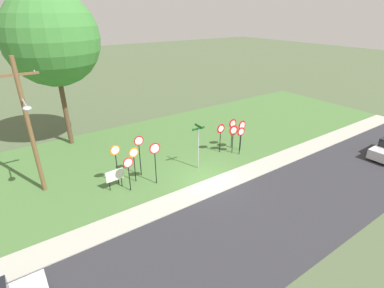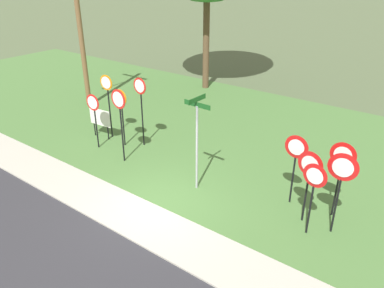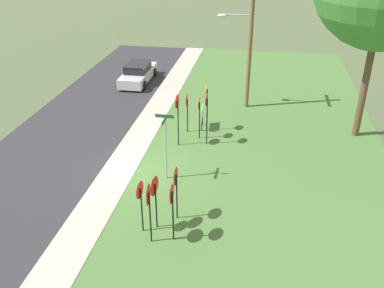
{
  "view_description": "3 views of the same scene",
  "coord_description": "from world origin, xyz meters",
  "px_view_note": "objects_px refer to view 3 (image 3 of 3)",
  "views": [
    {
      "loc": [
        -9.78,
        -12.4,
        9.82
      ],
      "look_at": [
        0.26,
        2.06,
        1.68
      ],
      "focal_mm": 27.09,
      "sensor_mm": 36.0,
      "label": 1
    },
    {
      "loc": [
        6.61,
        -7.02,
        6.76
      ],
      "look_at": [
        -0.28,
        2.22,
        1.17
      ],
      "focal_mm": 35.46,
      "sensor_mm": 36.0,
      "label": 2
    },
    {
      "loc": [
        16.2,
        5.41,
        10.25
      ],
      "look_at": [
        0.08,
        2.67,
        1.71
      ],
      "focal_mm": 39.46,
      "sensor_mm": 36.0,
      "label": 3
    }
  ],
  "objects_px": {
    "yield_sign_center": "(148,200)",
    "yield_sign_near_right": "(172,200)",
    "stop_sign_far_left": "(177,109)",
    "parked_hatchback_near": "(138,73)",
    "stop_sign_near_right": "(199,109)",
    "stop_sign_far_center": "(187,105)",
    "yield_sign_far_right": "(140,195)",
    "yield_sign_near_left": "(154,191)",
    "stop_sign_near_left": "(207,109)",
    "notice_board": "(202,114)",
    "stop_sign_far_right": "(207,98)",
    "street_name_post": "(165,142)",
    "utility_pole": "(248,39)",
    "yield_sign_far_left": "(176,182)"
  },
  "relations": [
    {
      "from": "yield_sign_center",
      "to": "yield_sign_near_right",
      "type": "bearing_deg",
      "value": 102.23
    },
    {
      "from": "stop_sign_far_left",
      "to": "parked_hatchback_near",
      "type": "bearing_deg",
      "value": -149.94
    },
    {
      "from": "stop_sign_near_right",
      "to": "stop_sign_far_center",
      "type": "bearing_deg",
      "value": -133.29
    },
    {
      "from": "yield_sign_far_right",
      "to": "yield_sign_center",
      "type": "height_order",
      "value": "yield_sign_center"
    },
    {
      "from": "yield_sign_near_left",
      "to": "yield_sign_far_right",
      "type": "relative_size",
      "value": 1.03
    },
    {
      "from": "stop_sign_near_left",
      "to": "stop_sign_far_left",
      "type": "xyz_separation_m",
      "value": [
        0.35,
        -1.43,
        0.02
      ]
    },
    {
      "from": "notice_board",
      "to": "parked_hatchback_near",
      "type": "bearing_deg",
      "value": -144.93
    },
    {
      "from": "stop_sign_far_right",
      "to": "street_name_post",
      "type": "relative_size",
      "value": 0.86
    },
    {
      "from": "stop_sign_far_right",
      "to": "yield_sign_far_right",
      "type": "relative_size",
      "value": 1.25
    },
    {
      "from": "stop_sign_far_center",
      "to": "utility_pole",
      "type": "relative_size",
      "value": 0.29
    },
    {
      "from": "street_name_post",
      "to": "stop_sign_near_right",
      "type": "bearing_deg",
      "value": 170.41
    },
    {
      "from": "parked_hatchback_near",
      "to": "notice_board",
      "type": "bearing_deg",
      "value": 39.18
    },
    {
      "from": "stop_sign_near_right",
      "to": "yield_sign_far_left",
      "type": "xyz_separation_m",
      "value": [
        7.0,
        0.2,
        -0.0
      ]
    },
    {
      "from": "yield_sign_near_right",
      "to": "yield_sign_far_left",
      "type": "relative_size",
      "value": 1.04
    },
    {
      "from": "notice_board",
      "to": "utility_pole",
      "type": "bearing_deg",
      "value": 145.03
    },
    {
      "from": "stop_sign_near_left",
      "to": "yield_sign_far_left",
      "type": "distance_m",
      "value": 6.41
    },
    {
      "from": "yield_sign_near_left",
      "to": "parked_hatchback_near",
      "type": "distance_m",
      "value": 16.95
    },
    {
      "from": "yield_sign_center",
      "to": "utility_pole",
      "type": "height_order",
      "value": "utility_pole"
    },
    {
      "from": "yield_sign_far_left",
      "to": "notice_board",
      "type": "height_order",
      "value": "yield_sign_far_left"
    },
    {
      "from": "utility_pole",
      "to": "notice_board",
      "type": "bearing_deg",
      "value": -30.92
    },
    {
      "from": "utility_pole",
      "to": "yield_sign_near_right",
      "type": "bearing_deg",
      "value": -7.8
    },
    {
      "from": "stop_sign_near_left",
      "to": "yield_sign_far_right",
      "type": "xyz_separation_m",
      "value": [
        7.37,
        -1.39,
        -0.41
      ]
    },
    {
      "from": "utility_pole",
      "to": "stop_sign_near_right",
      "type": "bearing_deg",
      "value": -23.42
    },
    {
      "from": "stop_sign_near_right",
      "to": "stop_sign_far_center",
      "type": "xyz_separation_m",
      "value": [
        -0.7,
        -0.77,
        -0.09
      ]
    },
    {
      "from": "yield_sign_near_right",
      "to": "street_name_post",
      "type": "height_order",
      "value": "street_name_post"
    },
    {
      "from": "yield_sign_center",
      "to": "street_name_post",
      "type": "bearing_deg",
      "value": -179.39
    },
    {
      "from": "yield_sign_far_right",
      "to": "notice_board",
      "type": "bearing_deg",
      "value": -178.69
    },
    {
      "from": "yield_sign_near_right",
      "to": "parked_hatchback_near",
      "type": "xyz_separation_m",
      "value": [
        -16.65,
        -6.09,
        -1.15
      ]
    },
    {
      "from": "yield_sign_near_right",
      "to": "yield_sign_center",
      "type": "height_order",
      "value": "yield_sign_center"
    },
    {
      "from": "stop_sign_near_left",
      "to": "stop_sign_near_right",
      "type": "height_order",
      "value": "stop_sign_near_left"
    },
    {
      "from": "stop_sign_near_right",
      "to": "yield_sign_center",
      "type": "distance_m",
      "value": 8.5
    },
    {
      "from": "yield_sign_far_left",
      "to": "yield_sign_center",
      "type": "xyz_separation_m",
      "value": [
        1.49,
        -0.65,
        0.13
      ]
    },
    {
      "from": "stop_sign_far_left",
      "to": "yield_sign_near_right",
      "type": "distance_m",
      "value": 7.43
    },
    {
      "from": "utility_pole",
      "to": "yield_sign_near_left",
      "type": "bearing_deg",
      "value": -11.57
    },
    {
      "from": "stop_sign_far_center",
      "to": "parked_hatchback_near",
      "type": "distance_m",
      "value": 9.23
    },
    {
      "from": "yield_sign_far_left",
      "to": "utility_pole",
      "type": "xyz_separation_m",
      "value": [
        -11.9,
        1.92,
        2.55
      ]
    },
    {
      "from": "stop_sign_near_right",
      "to": "yield_sign_near_right",
      "type": "height_order",
      "value": "yield_sign_near_right"
    },
    {
      "from": "yield_sign_near_right",
      "to": "yield_sign_far_right",
      "type": "height_order",
      "value": "yield_sign_near_right"
    },
    {
      "from": "utility_pole",
      "to": "parked_hatchback_near",
      "type": "distance_m",
      "value": 9.36
    },
    {
      "from": "stop_sign_far_left",
      "to": "yield_sign_center",
      "type": "height_order",
      "value": "stop_sign_far_left"
    },
    {
      "from": "stop_sign_far_right",
      "to": "notice_board",
      "type": "height_order",
      "value": "stop_sign_far_right"
    },
    {
      "from": "yield_sign_center",
      "to": "utility_pole",
      "type": "distance_m",
      "value": 13.85
    },
    {
      "from": "stop_sign_near_right",
      "to": "yield_sign_near_right",
      "type": "distance_m",
      "value": 8.27
    },
    {
      "from": "stop_sign_far_right",
      "to": "yield_sign_center",
      "type": "height_order",
      "value": "stop_sign_far_right"
    },
    {
      "from": "stop_sign_far_right",
      "to": "utility_pole",
      "type": "bearing_deg",
      "value": 149.9
    },
    {
      "from": "yield_sign_center",
      "to": "parked_hatchback_near",
      "type": "height_order",
      "value": "yield_sign_center"
    },
    {
      "from": "stop_sign_near_left",
      "to": "notice_board",
      "type": "distance_m",
      "value": 2.3
    },
    {
      "from": "stop_sign_far_right",
      "to": "stop_sign_far_left",
      "type": "bearing_deg",
      "value": -35.94
    },
    {
      "from": "stop_sign_near_right",
      "to": "yield_sign_far_right",
      "type": "relative_size",
      "value": 1.09
    },
    {
      "from": "stop_sign_far_center",
      "to": "utility_pole",
      "type": "distance_m",
      "value": 5.74
    }
  ]
}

